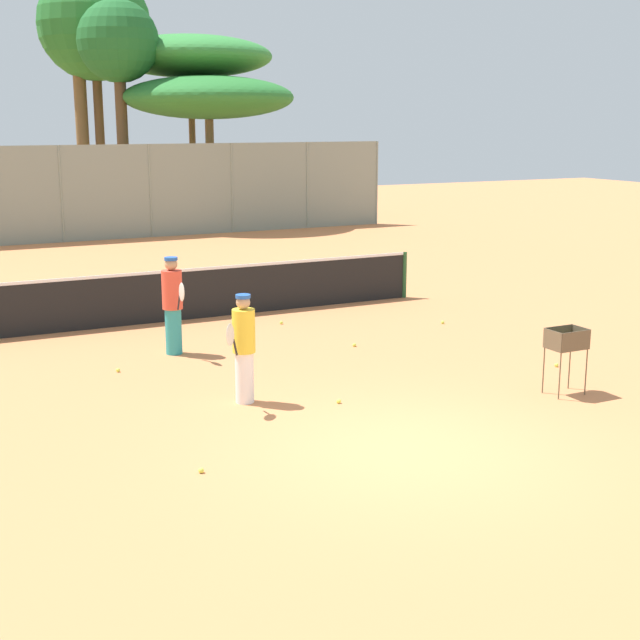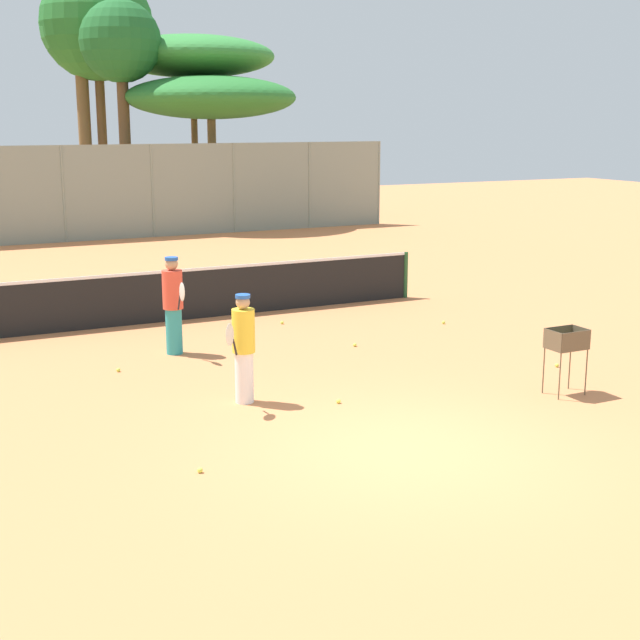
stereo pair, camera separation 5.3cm
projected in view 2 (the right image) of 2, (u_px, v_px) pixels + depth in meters
ground_plane at (402, 449)px, 11.22m from camera, size 80.00×80.00×0.00m
tennis_net at (190, 293)px, 18.41m from camera, size 10.54×0.10×1.07m
back_fence at (63, 194)px, 29.83m from camera, size 24.50×0.08×3.24m
tree_0 at (121, 46)px, 32.60m from camera, size 2.98×2.98×8.35m
tree_1 at (79, 35)px, 34.26m from camera, size 2.96×2.96×8.95m
tree_3 at (192, 57)px, 35.53m from camera, size 6.59×6.59×7.35m
tree_4 at (97, 25)px, 34.42m from camera, size 4.34×4.34×9.85m
tree_5 at (211, 98)px, 33.97m from camera, size 6.52×6.52×5.70m
player_white_outfit at (173, 304)px, 15.61m from camera, size 0.36×0.92×1.73m
player_red_cap at (243, 347)px, 12.90m from camera, size 0.66×0.71×1.61m
ball_cart at (567, 344)px, 13.30m from camera, size 0.56×0.41×1.01m
tennis_ball_0 at (444, 322)px, 18.09m from camera, size 0.07×0.07×0.07m
tennis_ball_1 at (338, 401)px, 13.03m from camera, size 0.07×0.07×0.07m
tennis_ball_2 at (557, 365)px, 14.94m from camera, size 0.07×0.07×0.07m
tennis_ball_3 at (355, 345)px, 16.29m from camera, size 0.07×0.07×0.07m
tennis_ball_5 at (200, 470)px, 10.46m from camera, size 0.07×0.07×0.07m
tennis_ball_6 at (118, 370)px, 14.66m from camera, size 0.07×0.07×0.07m
tennis_ball_7 at (282, 322)px, 18.08m from camera, size 0.07×0.07×0.07m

